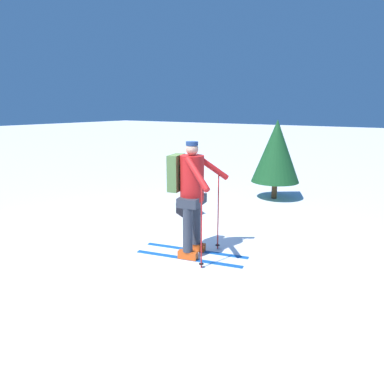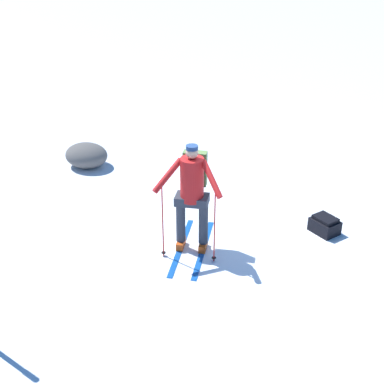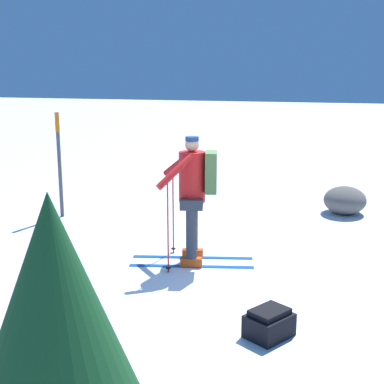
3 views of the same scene
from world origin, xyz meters
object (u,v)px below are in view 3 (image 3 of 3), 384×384
(skier, at_px, (194,190))
(pine_tree, at_px, (55,315))
(trail_marker, at_px, (59,157))
(rock_boulder, at_px, (345,200))
(dropped_backpack, at_px, (269,324))

(skier, relative_size, pine_tree, 0.90)
(skier, distance_m, trail_marker, 3.47)
(skier, xyz_separation_m, trail_marker, (1.66, 3.05, 0.06))
(rock_boulder, relative_size, pine_tree, 0.47)
(trail_marker, relative_size, rock_boulder, 2.07)
(dropped_backpack, relative_size, pine_tree, 0.29)
(dropped_backpack, xyz_separation_m, trail_marker, (3.52, 4.39, 0.98))
(dropped_backpack, bearing_deg, pine_tree, 157.47)
(trail_marker, height_order, pine_tree, pine_tree)
(dropped_backpack, height_order, pine_tree, pine_tree)
(rock_boulder, bearing_deg, skier, 149.18)
(pine_tree, bearing_deg, dropped_backpack, -22.53)
(trail_marker, xyz_separation_m, rock_boulder, (1.72, -5.06, -0.86))
(pine_tree, bearing_deg, rock_boulder, -12.30)
(trail_marker, height_order, rock_boulder, trail_marker)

